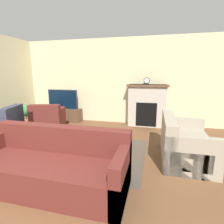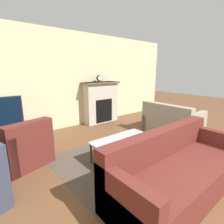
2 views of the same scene
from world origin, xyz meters
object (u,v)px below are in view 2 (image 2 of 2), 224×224
(couch_sectional, at_px, (177,171))
(couch_loveseat, at_px, (171,123))
(coffee_table, at_px, (126,141))
(armchair_accent, at_px, (23,148))
(mantel_clock, at_px, (99,78))

(couch_sectional, bearing_deg, couch_loveseat, 33.98)
(coffee_table, bearing_deg, couch_sectional, -93.16)
(coffee_table, bearing_deg, couch_loveseat, 7.29)
(couch_sectional, height_order, armchair_accent, same)
(couch_sectional, height_order, couch_loveseat, same)
(mantel_clock, bearing_deg, couch_loveseat, -68.16)
(couch_sectional, height_order, coffee_table, couch_sectional)
(couch_loveseat, distance_m, mantel_clock, 2.48)
(couch_loveseat, bearing_deg, coffee_table, 97.29)
(mantel_clock, bearing_deg, couch_sectional, -108.53)
(couch_sectional, relative_size, mantel_clock, 10.51)
(couch_sectional, relative_size, coffee_table, 1.84)
(armchair_accent, distance_m, coffee_table, 1.81)
(coffee_table, xyz_separation_m, mantel_clock, (1.07, 2.30, 1.04))
(couch_loveseat, xyz_separation_m, armchair_accent, (-3.40, 0.76, 0.01))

